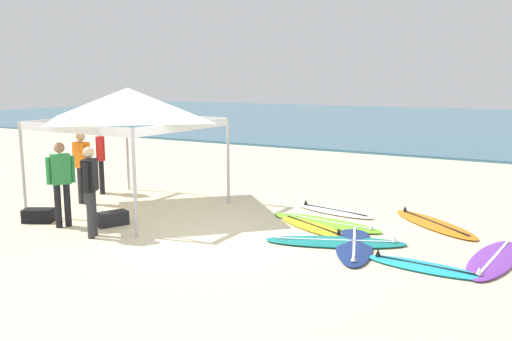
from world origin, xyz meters
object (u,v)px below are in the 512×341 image
Objects in this scene: person_green at (61,179)px; surfboard_teal at (336,242)px; person_black at (90,185)px; gear_bag_near_tent at (38,215)px; surfboard_orange at (434,224)px; canopy_tent at (128,104)px; surfboard_yellow at (313,226)px; surfboard_white at (334,211)px; surfboard_cyan at (424,267)px; surfboard_navy at (354,244)px; surfboard_lime at (325,222)px; person_red at (101,156)px; gear_bag_by_pole at (112,219)px; surfboard_purple at (494,259)px; person_orange at (82,163)px.

surfboard_teal is at bearing 18.08° from person_green.
gear_bag_near_tent is (-1.78, 0.19, -0.85)m from person_black.
surfboard_orange is 8.13m from gear_bag_near_tent.
canopy_tent is 4.88m from surfboard_yellow.
surfboard_white is at bearing 37.02° from gear_bag_near_tent.
canopy_tent is at bearing 174.37° from surfboard_cyan.
gear_bag_near_tent is at bearing -179.09° from person_green.
surfboard_navy is at bearing 17.08° from person_green.
surfboard_lime is at bearing 12.94° from canopy_tent.
person_red is at bearing 133.34° from person_black.
surfboard_orange is 1.32× the size of person_green.
surfboard_navy is 5.83m from person_green.
person_red is at bearing 169.77° from surfboard_cyan.
person_black reaches higher than surfboard_orange.
person_red reaches higher than surfboard_teal.
surfboard_navy is 0.97× the size of surfboard_lime.
canopy_tent reaches higher than surfboard_lime.
gear_bag_near_tent reaches higher than surfboard_cyan.
surfboard_orange is (0.93, 2.13, -0.00)m from surfboard_navy.
surfboard_orange and surfboard_teal have the same top height.
person_red is (-1.70, 2.69, 0.00)m from person_green.
person_red reaches higher than surfboard_lime.
gear_bag_by_pole is (-5.67, -3.24, 0.10)m from surfboard_orange.
surfboard_white and surfboard_lime have the same top height.
gear_bag_near_tent reaches higher than surfboard_white.
surfboard_purple is 3.34m from surfboard_lime.
surfboard_cyan and surfboard_lime have the same top height.
surfboard_teal is at bearing 24.53° from person_black.
surfboard_navy is 2.42m from surfboard_white.
person_red is at bearing -172.13° from surfboard_orange.
canopy_tent reaches higher than surfboard_teal.
canopy_tent is 1.94× the size of person_black.
canopy_tent is 1.29× the size of surfboard_lime.
person_black is at bearing -143.37° from surfboard_orange.
person_black is 1.00× the size of person_green.
surfboard_lime is 1.50× the size of person_green.
surfboard_orange is at bearing 36.63° from person_black.
surfboard_cyan is (1.33, -0.54, 0.00)m from surfboard_navy.
person_black is 3.98m from person_red.
person_green is at bearing -151.28° from surfboard_yellow.
surfboard_yellow is at bearing 28.72° from person_green.
surfboard_yellow is 6.16m from person_red.
gear_bag_by_pole is (-3.72, -2.23, 0.10)m from surfboard_lime.
surfboard_cyan is 3.17× the size of gear_bag_near_tent.
person_black is at bearing -39.17° from person_orange.
person_orange is at bearing -172.03° from surfboard_yellow.
surfboard_purple is 1.08× the size of surfboard_orange.
person_red is (-1.85, 0.88, -1.40)m from canopy_tent.
person_red is (-6.08, 0.29, 0.95)m from surfboard_yellow.
person_green is 2.85× the size of gear_bag_near_tent.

